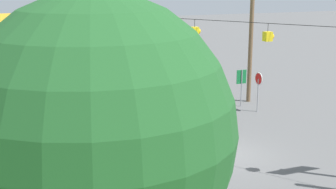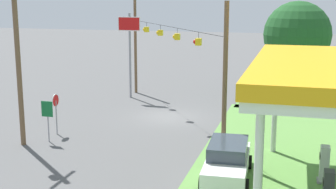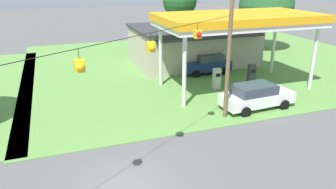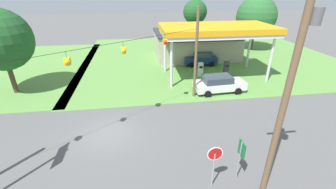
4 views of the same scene
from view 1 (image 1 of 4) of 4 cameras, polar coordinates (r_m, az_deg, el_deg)
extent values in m
plane|color=#565656|center=(22.44, 7.03, -7.29)|extent=(160.00, 160.00, 0.00)
cylinder|color=silver|center=(24.72, -14.77, 0.19)|extent=(0.28, 0.28, 4.82)
cylinder|color=silver|center=(35.03, -17.10, 3.99)|extent=(0.28, 0.28, 4.82)
cube|color=white|center=(29.70, -12.25, -0.78)|extent=(5.04, 2.13, 0.73)
cube|color=#333D47|center=(29.26, -12.19, 0.37)|extent=(2.81, 1.85, 0.61)
cylinder|color=black|center=(31.06, -14.57, -0.97)|extent=(0.69, 0.26, 0.68)
cylinder|color=black|center=(31.44, -11.20, -0.60)|extent=(0.69, 0.26, 0.68)
cylinder|color=black|center=(28.16, -13.36, -2.42)|extent=(0.69, 0.26, 0.68)
cylinder|color=black|center=(28.58, -9.66, -1.99)|extent=(0.69, 0.26, 0.68)
cylinder|color=#99999E|center=(29.56, 10.90, -0.09)|extent=(0.08, 0.08, 2.10)
cylinder|color=white|center=(29.33, 10.99, 1.90)|extent=(0.80, 0.03, 0.80)
cylinder|color=red|center=(29.33, 10.99, 1.90)|extent=(0.70, 0.03, 0.70)
cylinder|color=gray|center=(30.60, 8.94, 0.75)|extent=(0.07, 0.07, 2.40)
cube|color=#146B33|center=(30.48, 8.95, 2.15)|extent=(0.04, 0.70, 0.90)
cylinder|color=brown|center=(31.29, 10.14, 8.35)|extent=(0.28, 0.28, 10.32)
cylinder|color=brown|center=(26.52, -10.28, 4.88)|extent=(0.24, 0.24, 8.03)
cylinder|color=black|center=(21.01, 7.54, 8.85)|extent=(14.92, 10.02, 0.02)
cylinder|color=black|center=(20.29, 12.10, 7.99)|extent=(0.02, 0.02, 0.35)
cube|color=yellow|center=(20.33, 12.04, 6.94)|extent=(0.32, 0.32, 0.40)
sphere|color=yellow|center=(20.43, 12.44, 6.95)|extent=(0.28, 0.28, 0.28)
cylinder|color=black|center=(21.89, 3.27, 8.68)|extent=(0.02, 0.02, 0.35)
cube|color=yellow|center=(21.92, 3.26, 7.70)|extent=(0.32, 0.32, 0.40)
sphere|color=yellow|center=(22.00, 3.66, 7.72)|extent=(0.28, 0.28, 0.28)
cylinder|color=black|center=(23.92, -4.22, 9.11)|extent=(0.02, 0.02, 0.35)
cube|color=yellow|center=(23.95, -4.21, 8.21)|extent=(0.32, 0.32, 0.40)
sphere|color=red|center=(24.00, -3.82, 8.23)|extent=(0.28, 0.28, 0.28)
sphere|color=#1E5123|center=(9.32, -8.57, -4.48)|extent=(5.50, 5.50, 5.50)
camera|label=2|loc=(48.63, -20.41, 13.22)|focal=50.00mm
camera|label=3|loc=(27.01, 32.59, 12.62)|focal=35.00mm
camera|label=4|loc=(31.53, 28.29, 14.82)|focal=24.00mm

